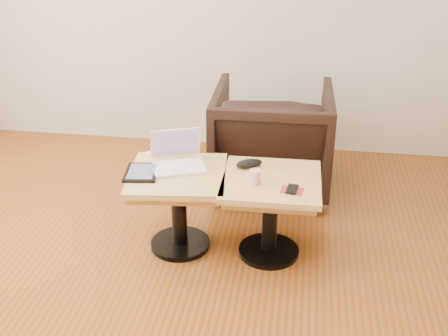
# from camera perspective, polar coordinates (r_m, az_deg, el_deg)

# --- Properties ---
(room_shell) EXTENTS (4.52, 4.52, 2.71)m
(room_shell) POSITION_cam_1_polar(r_m,az_deg,el_deg) (2.52, -11.53, 10.71)
(room_shell) COLOR #6F370C
(room_shell) RESTS_ON ground
(side_table_left) EXTENTS (0.63, 0.63, 0.52)m
(side_table_left) POSITION_cam_1_polar(r_m,az_deg,el_deg) (3.38, -4.67, -2.41)
(side_table_left) COLOR black
(side_table_left) RESTS_ON ground
(side_table_right) EXTENTS (0.58, 0.58, 0.52)m
(side_table_right) POSITION_cam_1_polar(r_m,az_deg,el_deg) (3.31, 4.78, -3.07)
(side_table_right) COLOR black
(side_table_right) RESTS_ON ground
(laptop) EXTENTS (0.38, 0.36, 0.21)m
(laptop) POSITION_cam_1_polar(r_m,az_deg,el_deg) (3.39, -4.72, 0.89)
(laptop) COLOR white
(laptop) RESTS_ON side_table_left
(tablet) EXTENTS (0.22, 0.26, 0.02)m
(tablet) POSITION_cam_1_polar(r_m,az_deg,el_deg) (3.33, -8.38, -0.46)
(tablet) COLOR black
(tablet) RESTS_ON side_table_left
(charging_adapter) EXTENTS (0.05, 0.05, 0.02)m
(charging_adapter) POSITION_cam_1_polar(r_m,az_deg,el_deg) (3.55, -7.55, 1.40)
(charging_adapter) COLOR white
(charging_adapter) RESTS_ON side_table_left
(glasses_case) EXTENTS (0.18, 0.14, 0.05)m
(glasses_case) POSITION_cam_1_polar(r_m,az_deg,el_deg) (3.37, 2.57, 0.46)
(glasses_case) COLOR black
(glasses_case) RESTS_ON side_table_right
(striped_cup) EXTENTS (0.08, 0.08, 0.08)m
(striped_cup) POSITION_cam_1_polar(r_m,az_deg,el_deg) (3.18, 3.16, -0.89)
(striped_cup) COLOR #D75171
(striped_cup) RESTS_ON side_table_right
(earbuds_tangle) EXTENTS (0.07, 0.05, 0.01)m
(earbuds_tangle) POSITION_cam_1_polar(r_m,az_deg,el_deg) (3.29, 5.42, -0.63)
(earbuds_tangle) COLOR white
(earbuds_tangle) RESTS_ON side_table_right
(phone_on_sleeve) EXTENTS (0.13, 0.12, 0.02)m
(phone_on_sleeve) POSITION_cam_1_polar(r_m,az_deg,el_deg) (3.13, 6.94, -2.19)
(phone_on_sleeve) COLOR maroon
(phone_on_sleeve) RESTS_ON side_table_right
(armchair) EXTENTS (0.86, 0.88, 0.78)m
(armchair) POSITION_cam_1_polar(r_m,az_deg,el_deg) (4.11, 4.88, 2.99)
(armchair) COLOR black
(armchair) RESTS_ON ground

